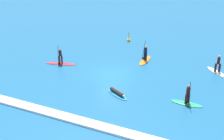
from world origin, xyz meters
TOP-DOWN VIEW (x-y plane):
  - ground_plane at (0.00, 0.00)m, footprint 120.00×120.00m
  - surfer_on_orange_board at (1.88, 4.60)m, footprint 0.84×2.86m
  - surfer_on_white_board at (9.39, 4.77)m, footprint 2.49×2.39m
  - surfer_on_green_board at (7.87, -2.47)m, footprint 2.60×0.80m
  - surfer_on_blue_board at (2.05, -3.44)m, footprint 2.46×1.74m
  - surfer_on_red_board at (-6.00, 0.07)m, footprint 3.31×1.47m
  - marker_buoy at (-2.08, 9.78)m, footprint 0.47×0.47m
  - wave_crest at (0.00, -8.30)m, footprint 21.00×0.90m

SIDE VIEW (x-z plane):
  - ground_plane at x=0.00m, z-range 0.00..0.00m
  - wave_crest at x=0.00m, z-range 0.00..0.18m
  - surfer_on_blue_board at x=2.05m, z-range -0.05..0.37m
  - marker_buoy at x=-2.08m, z-range -0.52..0.87m
  - surfer_on_orange_board at x=1.88m, z-range -0.72..1.55m
  - surfer_on_red_board at x=-6.00m, z-range -0.65..1.49m
  - surfer_on_white_board at x=9.39m, z-range -0.48..1.37m
  - surfer_on_green_board at x=7.87m, z-range -0.67..1.63m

